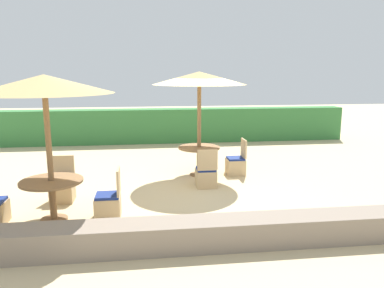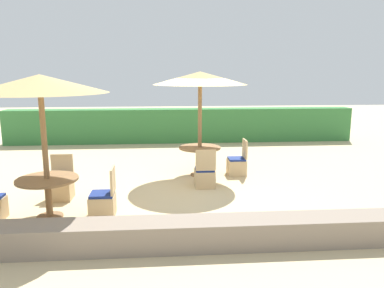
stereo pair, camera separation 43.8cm
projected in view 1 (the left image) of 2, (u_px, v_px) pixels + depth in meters
ground_plane at (195, 186)px, 8.81m from camera, size 40.00×40.00×0.00m
hedge_row at (175, 125)px, 14.19m from camera, size 13.00×0.70×1.27m
stone_border at (222, 233)px, 5.78m from camera, size 10.00×0.56×0.44m
parasol_front_left at (44, 85)px, 6.36m from camera, size 2.38×2.38×2.62m
round_table_front_left at (52, 188)px, 6.71m from camera, size 1.11×1.11×0.75m
patio_chair_front_left_east at (109, 204)px, 6.90m from camera, size 0.46×0.46×0.93m
patio_chair_front_left_north at (63, 189)px, 7.78m from camera, size 0.46×0.46×0.93m
parasol_center at (199, 79)px, 9.29m from camera, size 2.36×2.36×2.66m
round_table_center at (199, 153)px, 9.65m from camera, size 1.07×1.07×0.75m
patio_chair_center_east at (236, 164)px, 9.80m from camera, size 0.46×0.46×0.93m
patio_chair_center_south at (206, 176)px, 8.72m from camera, size 0.46×0.46×0.93m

